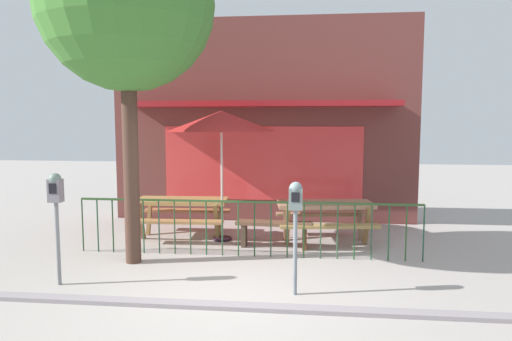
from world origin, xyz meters
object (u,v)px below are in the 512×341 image
at_px(patio_umbrella, 221,122).
at_px(street_tree, 126,4).
at_px(picnic_table_left, 182,207).
at_px(parking_meter_near, 56,199).
at_px(picnic_table_right, 325,211).
at_px(parking_meter_far, 296,208).
at_px(patio_bench, 274,229).

relative_size(patio_umbrella, street_tree, 0.45).
bearing_deg(picnic_table_left, parking_meter_near, -109.56).
height_order(picnic_table_right, patio_umbrella, patio_umbrella).
xyz_separation_m(picnic_table_right, parking_meter_far, (-0.50, -2.80, 0.57)).
distance_m(picnic_table_right, parking_meter_near, 4.78).
bearing_deg(picnic_table_right, patio_bench, -153.51).
bearing_deg(street_tree, patio_umbrella, 53.18).
xyz_separation_m(picnic_table_right, patio_bench, (-0.94, -0.47, -0.26)).
bearing_deg(street_tree, picnic_table_right, 27.14).
xyz_separation_m(picnic_table_left, picnic_table_right, (2.83, -0.07, 0.00)).
bearing_deg(patio_bench, picnic_table_left, 163.92).
xyz_separation_m(picnic_table_left, patio_umbrella, (0.84, -0.11, 1.70)).
height_order(picnic_table_left, parking_meter_far, parking_meter_far).
height_order(picnic_table_left, parking_meter_near, parking_meter_near).
bearing_deg(parking_meter_near, street_tree, 60.20).
xyz_separation_m(parking_meter_far, street_tree, (-2.69, 1.17, 2.95)).
height_order(patio_umbrella, parking_meter_far, patio_umbrella).
bearing_deg(picnic_table_left, parking_meter_far, -50.95).
xyz_separation_m(picnic_table_left, patio_bench, (1.88, -0.54, -0.26)).
bearing_deg(parking_meter_near, picnic_table_left, 70.44).
height_order(patio_umbrella, street_tree, street_tree).
relative_size(patio_umbrella, parking_meter_near, 1.57).
bearing_deg(parking_meter_far, street_tree, 156.54).
bearing_deg(patio_umbrella, picnic_table_left, 172.46).
relative_size(patio_umbrella, parking_meter_far, 1.65).
distance_m(patio_umbrella, street_tree, 2.70).
relative_size(picnic_table_left, patio_umbrella, 0.74).
height_order(picnic_table_right, parking_meter_near, parking_meter_near).
distance_m(picnic_table_left, picnic_table_right, 2.83).
xyz_separation_m(picnic_table_right, parking_meter_near, (-3.84, -2.78, 0.62)).
bearing_deg(picnic_table_left, patio_bench, -16.08).
bearing_deg(picnic_table_left, picnic_table_right, -1.49).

